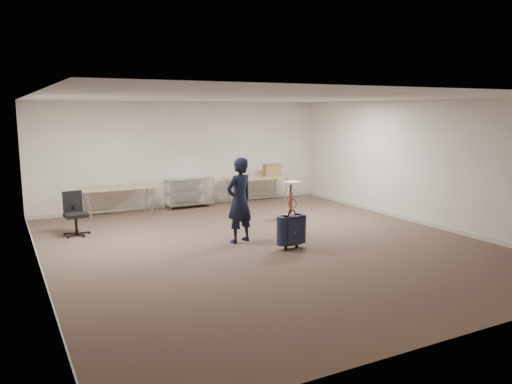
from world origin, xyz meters
TOP-DOWN VIEW (x-y plane):
  - ground at (0.00, 0.00)m, footprint 9.00×9.00m
  - room_shell at (0.00, 1.38)m, footprint 8.00×9.00m
  - folding_table_left at (-1.90, 3.95)m, footprint 1.80×0.75m
  - folding_table_right at (1.90, 3.95)m, footprint 1.80×0.75m
  - wire_shelf at (0.00, 4.20)m, footprint 1.22×0.47m
  - person at (-0.35, 0.42)m, footprint 0.70×0.56m
  - suitcase at (0.29, -0.48)m, footprint 0.40×0.24m
  - office_chair at (-3.13, 2.48)m, footprint 0.55×0.55m
  - equipment_cart at (1.63, 1.66)m, footprint 0.59×0.59m
  - cardboard_box at (2.36, 3.95)m, footprint 0.49×0.39m

SIDE VIEW (x-z plane):
  - ground at x=0.00m, z-range 0.00..0.00m
  - room_shell at x=0.00m, z-range -4.45..4.55m
  - equipment_cart at x=1.63m, z-range -0.22..0.70m
  - office_chair at x=-3.13m, z-range -0.18..0.73m
  - suitcase at x=0.29m, z-range -0.17..0.90m
  - wire_shelf at x=0.00m, z-range 0.04..0.84m
  - folding_table_left at x=-1.90m, z-range 0.31..1.04m
  - folding_table_right at x=1.90m, z-range 0.31..1.04m
  - person at x=-0.35m, z-range 0.00..1.67m
  - cardboard_box at x=2.36m, z-range 0.73..1.06m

